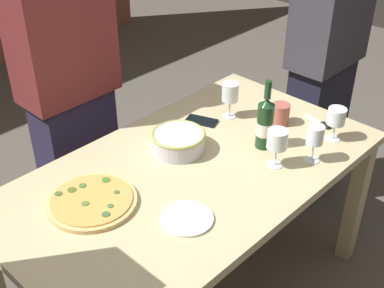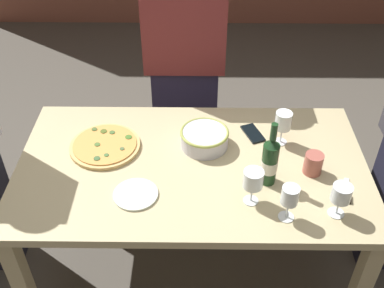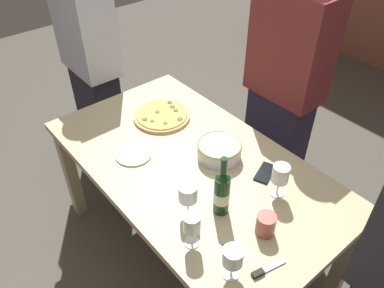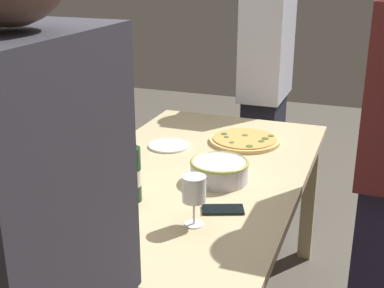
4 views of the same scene
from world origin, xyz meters
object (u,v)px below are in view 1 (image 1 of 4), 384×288
(side_plate, at_px, (187,219))
(person_host, at_px, (325,58))
(wine_glass_far_right, at_px, (315,136))
(cell_phone, at_px, (202,121))
(serving_bowl, at_px, (178,141))
(cup_amber, at_px, (280,114))
(pizza, at_px, (92,201))
(wine_bottle, at_px, (265,123))
(dining_table, at_px, (192,187))
(person_guest_right, at_px, (69,90))
(wine_glass_near_pizza, at_px, (230,94))
(wine_glass_far_left, at_px, (336,117))
(pizza_knife, at_px, (321,123))
(wine_glass_by_bottle, at_px, (277,140))

(side_plate, distance_m, person_host, 1.37)
(wine_glass_far_right, xyz_separation_m, cell_phone, (-0.09, 0.54, -0.11))
(serving_bowl, height_order, cup_amber, cup_amber)
(pizza, xyz_separation_m, wine_bottle, (0.74, -0.22, 0.11))
(dining_table, bearing_deg, person_guest_right, 93.77)
(dining_table, height_order, side_plate, side_plate)
(serving_bowl, relative_size, cup_amber, 2.33)
(wine_glass_near_pizza, height_order, wine_glass_far_left, wine_glass_near_pizza)
(wine_glass_far_right, bearing_deg, pizza_knife, 25.07)
(wine_glass_far_right, relative_size, cell_phone, 1.14)
(pizza_knife, xyz_separation_m, person_host, (0.44, 0.26, 0.10))
(cup_amber, bearing_deg, person_guest_right, 126.07)
(wine_glass_far_left, bearing_deg, wine_glass_by_bottle, 169.04)
(cup_amber, bearing_deg, pizza_knife, -48.19)
(wine_glass_far_left, xyz_separation_m, person_guest_right, (-0.64, 1.05, -0.01))
(cup_amber, xyz_separation_m, person_guest_right, (-0.59, 0.80, 0.05))
(wine_bottle, distance_m, cup_amber, 0.23)
(wine_glass_by_bottle, distance_m, wine_glass_far_right, 0.16)
(wine_glass_far_left, relative_size, person_guest_right, 0.09)
(dining_table, height_order, person_host, person_host)
(serving_bowl, relative_size, wine_glass_far_right, 1.40)
(side_plate, bearing_deg, serving_bowl, 48.78)
(wine_glass_by_bottle, height_order, wine_glass_far_left, wine_glass_by_bottle)
(wine_glass_near_pizza, height_order, wine_glass_far_right, wine_glass_near_pizza)
(wine_bottle, bearing_deg, person_guest_right, 113.71)
(serving_bowl, relative_size, wine_bottle, 0.74)
(wine_glass_far_right, bearing_deg, side_plate, 169.28)
(serving_bowl, distance_m, side_plate, 0.45)
(side_plate, bearing_deg, wine_glass_far_left, -6.50)
(person_host, bearing_deg, serving_bowl, -7.14)
(person_guest_right, bearing_deg, cup_amber, 32.30)
(wine_glass_by_bottle, xyz_separation_m, pizza_knife, (0.41, 0.04, -0.12))
(side_plate, bearing_deg, pizza, 119.64)
(serving_bowl, bearing_deg, wine_glass_far_right, -54.32)
(wine_glass_by_bottle, bearing_deg, wine_glass_near_pizza, 65.86)
(wine_glass_far_right, height_order, person_guest_right, person_guest_right)
(wine_bottle, xyz_separation_m, person_guest_right, (-0.38, 0.87, -0.01))
(person_host, bearing_deg, cell_phone, -14.29)
(dining_table, distance_m, pizza, 0.44)
(wine_glass_by_bottle, distance_m, pizza_knife, 0.43)
(pizza, bearing_deg, dining_table, -15.18)
(pizza, height_order, pizza_knife, pizza)
(wine_glass_far_right, bearing_deg, wine_glass_by_bottle, 146.43)
(pizza, height_order, wine_glass_near_pizza, wine_glass_near_pizza)
(wine_glass_far_left, bearing_deg, serving_bowl, 141.04)
(wine_bottle, distance_m, cell_phone, 0.35)
(wine_glass_far_left, height_order, cup_amber, wine_glass_far_left)
(pizza_knife, bearing_deg, cup_amber, 131.81)
(wine_bottle, relative_size, side_plate, 1.63)
(pizza, bearing_deg, wine_glass_near_pizza, 3.45)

